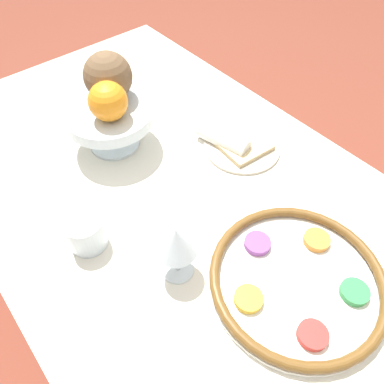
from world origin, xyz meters
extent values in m
plane|color=brown|center=(0.00, 0.00, 0.00)|extent=(8.00, 8.00, 0.00)
cube|color=silver|center=(0.00, 0.00, 0.35)|extent=(1.54, 0.84, 0.71)
cylinder|color=white|center=(-0.28, -0.03, 0.71)|extent=(0.34, 0.34, 0.01)
torus|color=brown|center=(-0.28, -0.03, 0.73)|extent=(0.34, 0.34, 0.02)
cylinder|color=#844299|center=(-0.18, -0.03, 0.72)|extent=(0.05, 0.05, 0.01)
cylinder|color=gold|center=(-0.25, 0.07, 0.72)|extent=(0.05, 0.05, 0.01)
cylinder|color=red|center=(-0.37, 0.03, 0.72)|extent=(0.05, 0.05, 0.01)
cylinder|color=#33934C|center=(-0.37, -0.09, 0.72)|extent=(0.05, 0.05, 0.01)
cylinder|color=orange|center=(-0.25, -0.13, 0.72)|extent=(0.05, 0.05, 0.01)
cylinder|color=silver|center=(-0.11, 0.13, 0.71)|extent=(0.07, 0.07, 0.00)
cylinder|color=silver|center=(-0.11, 0.13, 0.75)|extent=(0.01, 0.01, 0.07)
cone|color=silver|center=(-0.11, 0.13, 0.81)|extent=(0.08, 0.08, 0.06)
cylinder|color=silver|center=(0.28, 0.03, 0.71)|extent=(0.13, 0.13, 0.01)
cylinder|color=silver|center=(0.28, 0.03, 0.75)|extent=(0.03, 0.03, 0.07)
cylinder|color=silver|center=(0.28, 0.03, 0.80)|extent=(0.22, 0.22, 0.03)
sphere|color=orange|center=(0.25, 0.04, 0.86)|extent=(0.09, 0.09, 0.09)
sphere|color=brown|center=(0.32, -0.01, 0.87)|extent=(0.12, 0.12, 0.12)
cylinder|color=beige|center=(0.06, -0.22, 0.71)|extent=(0.20, 0.20, 0.01)
cube|color=#D1B784|center=(0.06, -0.22, 0.72)|extent=(0.13, 0.13, 0.01)
cylinder|color=white|center=(0.10, -0.19, 0.73)|extent=(0.15, 0.08, 0.05)
cylinder|color=silver|center=(0.06, 0.23, 0.74)|extent=(0.08, 0.08, 0.07)
camera|label=1|loc=(-0.41, 0.34, 1.38)|focal=35.00mm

